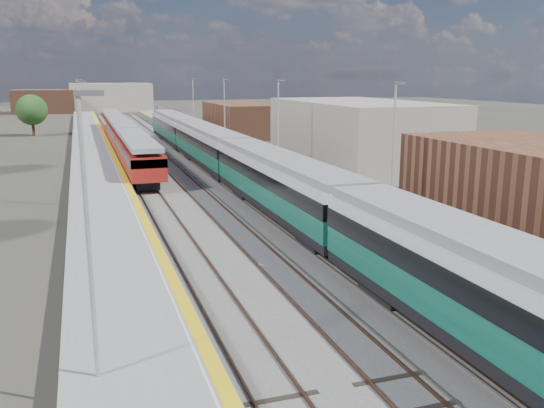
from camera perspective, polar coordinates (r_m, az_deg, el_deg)
ground at (r=58.27m, az=-8.14°, el=3.74°), size 320.00×320.00×0.00m
ballast_bed at (r=60.37m, az=-10.68°, el=3.98°), size 10.50×155.00×0.06m
tracks at (r=62.08m, az=-10.35°, el=4.30°), size 8.96×160.00×0.17m
platform_right at (r=61.73m, az=-3.74°, el=4.83°), size 4.70×155.00×8.52m
platform_left at (r=59.77m, az=-17.17°, el=4.03°), size 4.30×155.00×8.52m
buildings at (r=145.52m, az=-22.09°, el=12.42°), size 72.00×185.50×40.00m
green_train at (r=45.86m, az=-3.46°, el=4.44°), size 3.04×84.43×3.34m
red_train at (r=71.10m, az=-14.65°, el=6.69°), size 2.73×55.44×3.45m
tree_c at (r=93.87m, az=-22.71°, el=8.60°), size 4.55×4.55×6.16m
tree_d at (r=73.90m, az=9.88°, el=8.27°), size 4.12×4.12×5.59m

